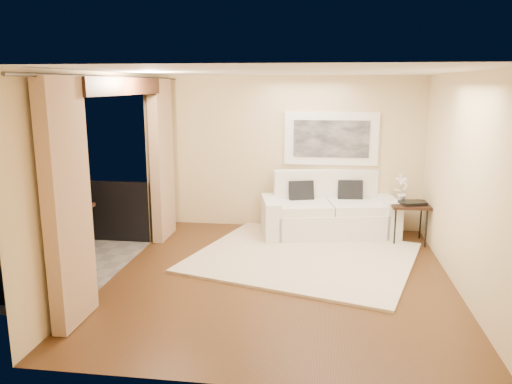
% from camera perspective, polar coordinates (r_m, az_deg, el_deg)
% --- Properties ---
extents(floor, '(5.00, 5.00, 0.00)m').
position_cam_1_polar(floor, '(6.81, 2.83, -9.76)').
color(floor, '#513118').
rests_on(floor, ground).
extents(room_shell, '(5.00, 6.40, 5.00)m').
position_cam_1_polar(room_shell, '(6.83, -15.42, 11.57)').
color(room_shell, white).
rests_on(room_shell, ground).
extents(balcony, '(1.81, 2.60, 1.17)m').
position_cam_1_polar(balcony, '(7.74, -22.51, -6.58)').
color(balcony, '#605B56').
rests_on(balcony, ground).
extents(curtains, '(0.16, 4.80, 2.64)m').
position_cam_1_polar(curtains, '(6.93, -14.71, 1.75)').
color(curtains, tan).
rests_on(curtains, ground).
extents(artwork, '(1.62, 0.07, 0.92)m').
position_cam_1_polar(artwork, '(8.80, 8.58, 6.05)').
color(artwork, white).
rests_on(artwork, room_shell).
extents(rug, '(3.71, 3.44, 0.04)m').
position_cam_1_polar(rug, '(7.54, 5.43, -7.41)').
color(rug, beige).
rests_on(rug, floor).
extents(sofa, '(2.39, 1.40, 1.08)m').
position_cam_1_polar(sofa, '(8.67, 8.24, -2.37)').
color(sofa, white).
rests_on(sofa, floor).
extents(side_table, '(0.62, 0.62, 0.66)m').
position_cam_1_polar(side_table, '(8.48, 17.11, -1.61)').
color(side_table, black).
rests_on(side_table, floor).
extents(tray, '(0.45, 0.38, 0.05)m').
position_cam_1_polar(tray, '(8.39, 17.47, -1.19)').
color(tray, black).
rests_on(tray, side_table).
extents(orchid, '(0.29, 0.25, 0.45)m').
position_cam_1_polar(orchid, '(8.50, 16.34, 0.43)').
color(orchid, white).
rests_on(orchid, side_table).
extents(bistro_table, '(0.70, 0.70, 0.78)m').
position_cam_1_polar(bistro_table, '(7.87, -20.94, -2.22)').
color(bistro_table, black).
rests_on(bistro_table, balcony).
extents(balcony_chair_far, '(0.48, 0.48, 0.99)m').
position_cam_1_polar(balcony_chair_far, '(8.29, -21.57, -2.40)').
color(balcony_chair_far, black).
rests_on(balcony_chair_far, balcony).
extents(balcony_chair_near, '(0.51, 0.52, 0.97)m').
position_cam_1_polar(balcony_chair_near, '(7.16, -20.75, -4.71)').
color(balcony_chair_near, black).
rests_on(balcony_chair_near, balcony).
extents(ice_bucket, '(0.18, 0.18, 0.20)m').
position_cam_1_polar(ice_bucket, '(7.98, -21.80, -0.75)').
color(ice_bucket, white).
rests_on(ice_bucket, bistro_table).
extents(candle, '(0.06, 0.06, 0.07)m').
position_cam_1_polar(candle, '(7.94, -19.88, -1.15)').
color(candle, red).
rests_on(candle, bistro_table).
extents(vase, '(0.04, 0.04, 0.18)m').
position_cam_1_polar(vase, '(7.71, -21.65, -1.25)').
color(vase, white).
rests_on(vase, bistro_table).
extents(glass_a, '(0.06, 0.06, 0.12)m').
position_cam_1_polar(glass_a, '(7.68, -20.21, -1.42)').
color(glass_a, silver).
rests_on(glass_a, bistro_table).
extents(glass_b, '(0.06, 0.06, 0.12)m').
position_cam_1_polar(glass_b, '(7.77, -20.01, -1.25)').
color(glass_b, silver).
rests_on(glass_b, bistro_table).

